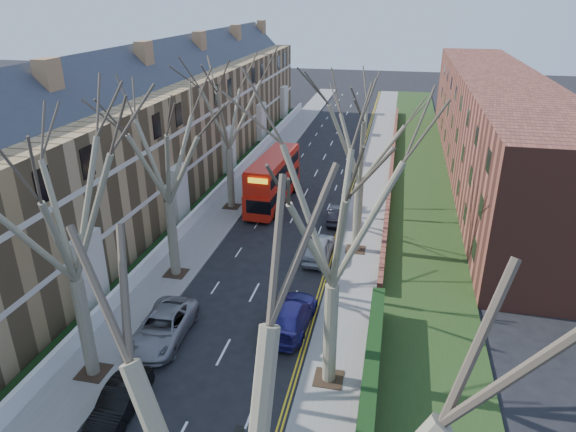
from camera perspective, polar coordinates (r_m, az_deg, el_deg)
The scene contains 17 objects.
pavement_left at distance 55.27m, azimuth -3.03°, elevation 5.27°, with size 3.00×102.00×0.12m, color slate.
pavement_right at distance 53.52m, azimuth 9.51°, elevation 4.36°, with size 3.00×102.00×0.12m, color slate.
terrace_left at distance 49.21m, azimuth -14.38°, elevation 8.92°, with size 9.70×78.00×13.60m.
flats_right at distance 56.81m, azimuth 21.85°, elevation 9.30°, with size 13.97×54.00×10.00m.
front_wall_left at distance 48.35m, azimuth -7.40°, elevation 3.11°, with size 0.30×78.00×1.00m.
grass_verge_right at distance 53.51m, azimuth 14.33°, elevation 4.04°, with size 6.00×102.00×0.06m.
tree_left_mid at distance 23.59m, azimuth -24.03°, elevation 2.28°, with size 10.50×10.50×14.71m.
tree_left_far at distance 31.85m, azimuth -13.73°, elevation 8.19°, with size 10.15×10.15×14.22m.
tree_left_dist at distance 42.62m, azimuth -6.83°, elevation 12.87°, with size 10.50×10.50×14.71m.
tree_right_mid at distance 21.22m, azimuth 5.33°, elevation 2.05°, with size 10.50×10.50×14.71m.
tree_right_far at distance 34.66m, azimuth 8.30°, elevation 9.82°, with size 10.15×10.15×14.22m.
double_decker_bus at distance 45.30m, azimuth -1.65°, elevation 3.85°, with size 2.95×10.18×4.25m.
car_left_mid at distance 25.33m, azimuth -18.15°, elevation -18.89°, with size 1.42×4.08×1.35m, color black.
car_left_far at distance 29.09m, azimuth -13.73°, elevation -11.90°, with size 2.51×5.45×1.51m, color gray.
car_right_near at distance 29.18m, azimuth 0.33°, elevation -10.95°, with size 2.19×5.38×1.56m, color navy.
car_right_mid at distance 36.39m, azimuth 3.45°, elevation -3.51°, with size 1.88×4.67×1.59m, color #989BA1.
car_right_far at distance 42.26m, azimuth 5.43°, elevation 0.17°, with size 1.35×3.87×1.27m, color black.
Camera 1 is at (7.94, -11.64, 17.26)m, focal length 32.00 mm.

